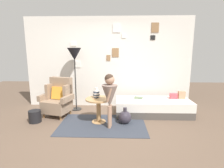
# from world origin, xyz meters

# --- Properties ---
(ground_plane) EXTENTS (12.00, 12.00, 0.00)m
(ground_plane) POSITION_xyz_m (0.00, 0.00, 0.00)
(ground_plane) COLOR brown
(gallery_wall) EXTENTS (4.80, 0.12, 2.60)m
(gallery_wall) POSITION_xyz_m (0.00, 1.95, 1.30)
(gallery_wall) COLOR silver
(gallery_wall) RESTS_ON ground
(rug) EXTENTS (1.93, 1.22, 0.01)m
(rug) POSITION_xyz_m (-0.05, 0.48, 0.01)
(rug) COLOR #333842
(rug) RESTS_ON ground
(armchair) EXTENTS (0.86, 0.73, 0.97)m
(armchair) POSITION_xyz_m (-1.23, 1.06, 0.44)
(armchair) COLOR olive
(armchair) RESTS_ON ground
(daybed) EXTENTS (1.90, 0.81, 0.40)m
(daybed) POSITION_xyz_m (1.21, 1.19, 0.20)
(daybed) COLOR #4C4742
(daybed) RESTS_ON ground
(pillow_head) EXTENTS (0.18, 0.13, 0.20)m
(pillow_head) POSITION_xyz_m (1.98, 1.33, 0.50)
(pillow_head) COLOR tan
(pillow_head) RESTS_ON daybed
(pillow_mid) EXTENTS (0.19, 0.13, 0.14)m
(pillow_mid) POSITION_xyz_m (1.76, 1.31, 0.47)
(pillow_mid) COLOR #D64C56
(pillow_mid) RESTS_ON daybed
(side_table) EXTENTS (0.59, 0.59, 0.57)m
(side_table) POSITION_xyz_m (-0.15, 0.63, 0.41)
(side_table) COLOR tan
(side_table) RESTS_ON ground
(vase_striped) EXTENTS (0.16, 0.16, 0.24)m
(vase_striped) POSITION_xyz_m (-0.20, 0.69, 0.67)
(vase_striped) COLOR #2D384C
(vase_striped) RESTS_ON side_table
(floor_lamp) EXTENTS (0.37, 0.37, 1.72)m
(floor_lamp) POSITION_xyz_m (-0.88, 1.51, 1.49)
(floor_lamp) COLOR black
(floor_lamp) RESTS_ON ground
(person_child) EXTENTS (0.34, 0.34, 1.18)m
(person_child) POSITION_xyz_m (0.12, 0.35, 0.76)
(person_child) COLOR #A37A60
(person_child) RESTS_ON ground
(book_on_daybed) EXTENTS (0.26, 0.22, 0.03)m
(book_on_daybed) POSITION_xyz_m (0.84, 1.30, 0.42)
(book_on_daybed) COLOR #67795B
(book_on_daybed) RESTS_ON daybed
(demijohn_near) EXTENTS (0.30, 0.30, 0.38)m
(demijohn_near) POSITION_xyz_m (0.46, 0.58, 0.15)
(demijohn_near) COLOR #332D38
(demijohn_near) RESTS_ON ground
(magazine_basket) EXTENTS (0.28, 0.28, 0.28)m
(magazine_basket) POSITION_xyz_m (-1.64, 0.58, 0.14)
(magazine_basket) COLOR black
(magazine_basket) RESTS_ON ground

